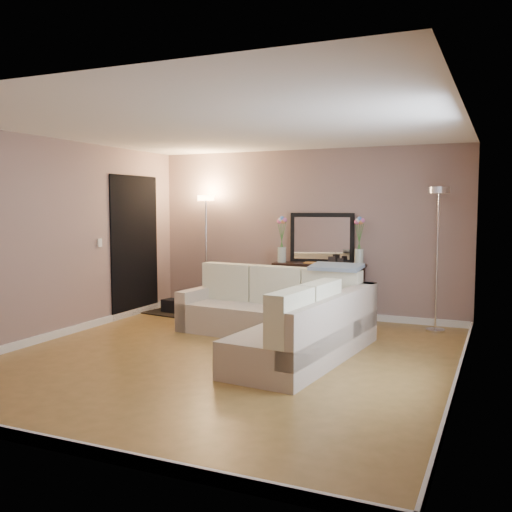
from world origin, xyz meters
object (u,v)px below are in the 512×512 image
at_px(floor_lamp_lit, 206,230).
at_px(sectional_sofa, 282,318).
at_px(floor_lamp_unlit, 438,230).
at_px(console_table, 313,288).

bearing_deg(floor_lamp_lit, sectional_sofa, -40.51).
height_order(sectional_sofa, floor_lamp_unlit, floor_lamp_unlit).
distance_m(floor_lamp_lit, floor_lamp_unlit, 3.67).
bearing_deg(sectional_sofa, floor_lamp_unlit, 43.17).
xyz_separation_m(console_table, floor_lamp_unlit, (1.81, -0.15, 0.92)).
relative_size(floor_lamp_lit, floor_lamp_unlit, 0.96).
relative_size(sectional_sofa, floor_lamp_lit, 1.43).
distance_m(console_table, floor_lamp_lit, 2.04).
xyz_separation_m(floor_lamp_lit, floor_lamp_unlit, (3.67, -0.15, 0.06)).
bearing_deg(sectional_sofa, floor_lamp_lit, 139.49).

